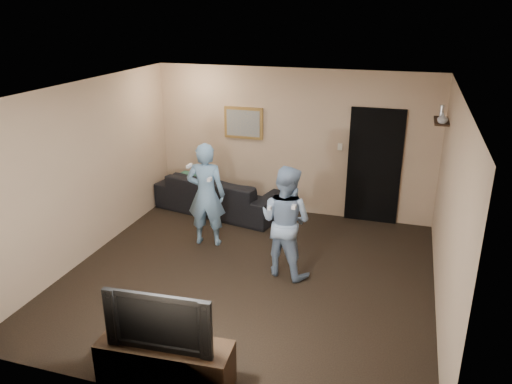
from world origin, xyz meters
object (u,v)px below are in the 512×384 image
(wii_player_left, at_px, (206,195))
(wii_player_right, at_px, (286,221))
(sofa, at_px, (220,194))
(tv_console, at_px, (166,364))
(television, at_px, (162,317))

(wii_player_left, bearing_deg, wii_player_right, -21.62)
(sofa, relative_size, tv_console, 1.75)
(tv_console, bearing_deg, wii_player_left, 101.37)
(television, xyz_separation_m, wii_player_right, (0.57, 2.54, 0.00))
(television, height_order, wii_player_left, wii_player_left)
(tv_console, relative_size, wii_player_right, 0.84)
(wii_player_left, bearing_deg, tv_console, -74.85)
(sofa, distance_m, television, 4.55)
(sofa, bearing_deg, television, 116.18)
(television, xyz_separation_m, wii_player_left, (-0.84, 3.10, 0.03))
(television, distance_m, wii_player_left, 3.21)
(television, bearing_deg, tv_console, 0.00)
(television, distance_m, wii_player_right, 2.60)
(wii_player_right, bearing_deg, sofa, 132.61)
(sofa, xyz_separation_m, wii_player_right, (1.70, -1.85, 0.46))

